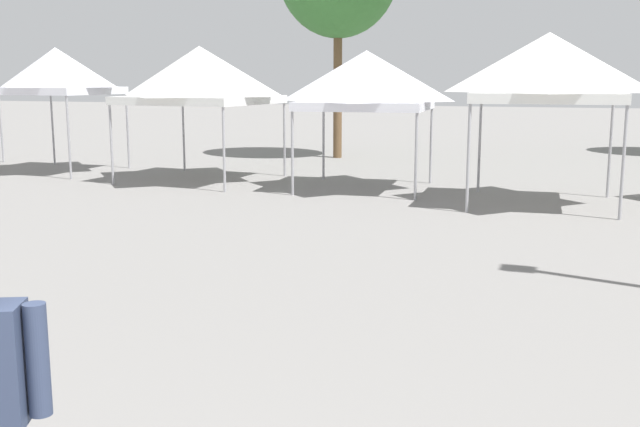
% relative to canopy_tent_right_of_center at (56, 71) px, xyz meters
% --- Properties ---
extents(canopy_tent_right_of_center, '(2.79, 2.79, 3.40)m').
position_rel_canopy_tent_right_of_center_xyz_m(canopy_tent_right_of_center, '(0.00, 0.00, 0.00)').
color(canopy_tent_right_of_center, '#9E9EA3').
rests_on(canopy_tent_right_of_center, ground).
extents(canopy_tent_left_of_center, '(3.54, 3.54, 3.36)m').
position_rel_canopy_tent_right_of_center_xyz_m(canopy_tent_left_of_center, '(4.57, -0.34, -0.12)').
color(canopy_tent_left_of_center, '#9E9EA3').
rests_on(canopy_tent_left_of_center, ground).
extents(canopy_tent_far_left, '(3.08, 3.08, 3.20)m').
position_rel_canopy_tent_right_of_center_xyz_m(canopy_tent_far_left, '(8.94, -0.50, -0.24)').
color(canopy_tent_far_left, '#9E9EA3').
rests_on(canopy_tent_far_left, ground).
extents(canopy_tent_behind_center, '(3.07, 3.07, 3.47)m').
position_rel_canopy_tent_right_of_center_xyz_m(canopy_tent_behind_center, '(12.99, -1.45, 0.02)').
color(canopy_tent_behind_center, '#9E9EA3').
rests_on(canopy_tent_behind_center, ground).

